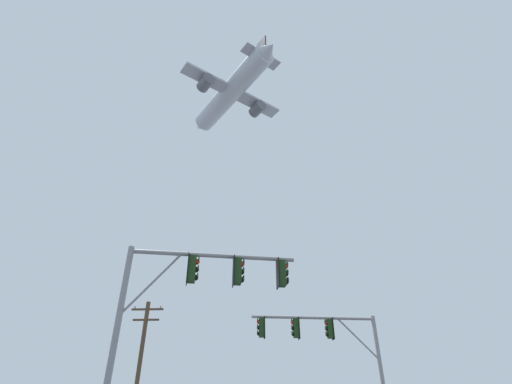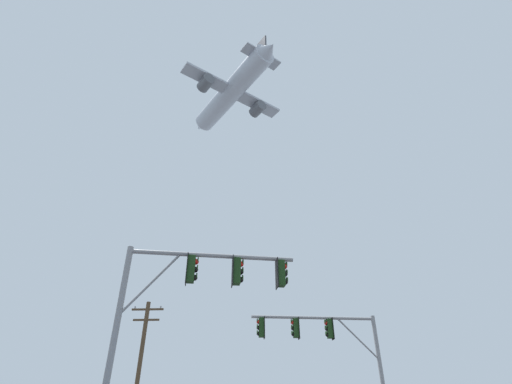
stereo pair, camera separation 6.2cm
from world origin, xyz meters
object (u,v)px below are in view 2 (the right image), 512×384
object	(u,v)px
signal_pole_near	(192,293)
utility_pole	(140,362)
signal_pole_far	(327,342)
airplane	(231,92)

from	to	relation	value
signal_pole_near	utility_pole	size ratio (longest dim) A/B	0.78
utility_pole	signal_pole_far	bearing A→B (deg)	-28.16
signal_pole_far	airplane	distance (m)	47.58
utility_pole	airplane	world-z (taller)	airplane
signal_pole_far	utility_pole	world-z (taller)	utility_pole
signal_pole_far	utility_pole	bearing A→B (deg)	151.84
utility_pole	signal_pole_near	bearing A→B (deg)	-66.24
airplane	signal_pole_near	bearing A→B (deg)	-83.72
signal_pole_near	signal_pole_far	xyz separation A→B (m)	(5.23, 7.77, -0.37)
signal_pole_near	airplane	xyz separation A→B (m)	(-3.37, 30.68, 40.44)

